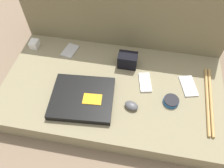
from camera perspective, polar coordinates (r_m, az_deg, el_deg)
name	(u,v)px	position (r m, az deg, el deg)	size (l,w,h in m)	color
ground_plane	(112,97)	(1.22, 0.00, -3.46)	(8.00, 8.00, 0.00)	#7A6651
couch_seat	(112,92)	(1.17, 0.00, -2.09)	(1.14, 0.62, 0.10)	#847A5B
couch_backrest	(125,17)	(1.33, 3.30, 16.99)	(1.14, 0.20, 0.47)	#756B4C
laptop	(82,98)	(1.08, -7.74, -3.63)	(0.32, 0.28, 0.03)	black
computer_mouse	(131,106)	(1.05, 5.09, -5.67)	(0.08, 0.07, 0.03)	#4C4C51
speaker_puck	(171,101)	(1.11, 15.19, -4.29)	(0.08, 0.08, 0.02)	#1E569E
phone_silver	(188,86)	(1.19, 19.33, -0.51)	(0.10, 0.14, 0.01)	silver
phone_black	(145,82)	(1.15, 8.61, 0.41)	(0.08, 0.13, 0.01)	silver
phone_small	(70,51)	(1.32, -10.90, 8.55)	(0.09, 0.12, 0.01)	#B7B7BC
camera_pouch	(128,60)	(1.20, 4.09, 6.21)	(0.10, 0.07, 0.08)	black
charger_brick	(34,44)	(1.39, -19.61, 9.80)	(0.05, 0.05, 0.04)	silver
drumstick_pair	(209,100)	(1.18, 24.05, -3.89)	(0.04, 0.40, 0.01)	tan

